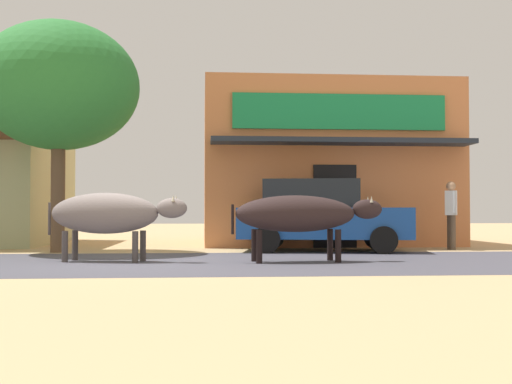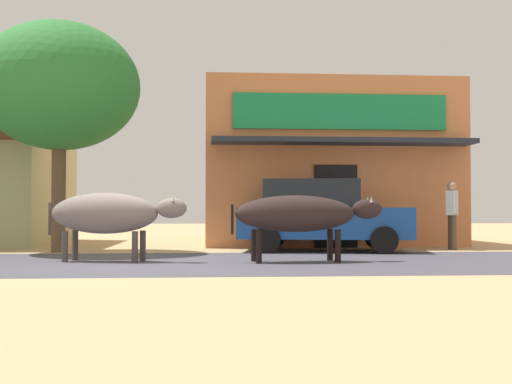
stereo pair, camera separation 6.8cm
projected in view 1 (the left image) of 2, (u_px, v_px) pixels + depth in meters
ground at (123, 263)px, 11.69m from camera, size 80.00×80.00×0.00m
asphalt_road at (123, 263)px, 11.69m from camera, size 72.00×5.45×0.00m
storefront_right_club at (320, 168)px, 19.53m from camera, size 6.81×6.56×4.42m
roadside_tree at (59, 87)px, 14.86m from camera, size 3.61×3.61×5.19m
parked_hatchback_car at (320, 215)px, 15.20m from camera, size 4.14×2.49×1.64m
cow_near_brown at (108, 214)px, 12.00m from camera, size 2.59×1.06×1.25m
cow_far_dark at (299, 214)px, 11.93m from camera, size 2.81×0.93×1.20m
pedestrian_by_shop at (451, 210)px, 15.87m from camera, size 0.41×0.61×1.64m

